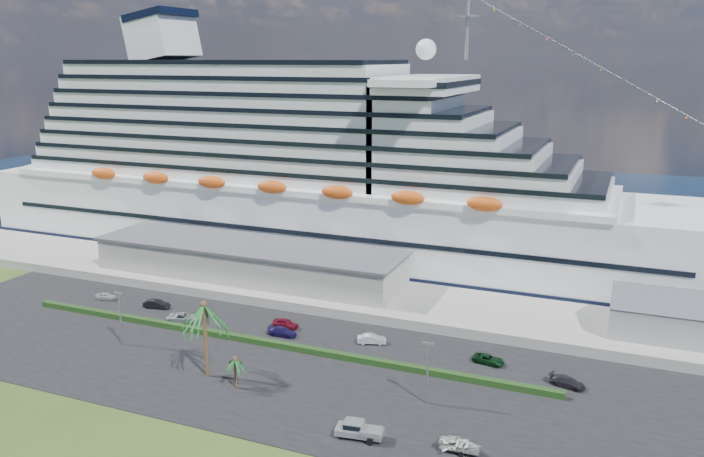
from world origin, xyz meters
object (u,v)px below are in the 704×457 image
at_px(pickup_truck, 359,429).
at_px(boat_trailer, 460,444).
at_px(cruise_ship, 318,180).
at_px(parked_car_3, 282,332).

height_order(pickup_truck, boat_trailer, pickup_truck).
bearing_deg(boat_trailer, pickup_truck, -172.43).
distance_m(cruise_ship, pickup_truck, 77.68).
relative_size(pickup_truck, boat_trailer, 1.05).
xyz_separation_m(cruise_ship, boat_trailer, (48.04, -65.22, -15.54)).
height_order(parked_car_3, pickup_truck, pickup_truck).
relative_size(parked_car_3, boat_trailer, 0.85).
xyz_separation_m(parked_car_3, pickup_truck, (22.19, -22.93, 0.40)).
relative_size(cruise_ship, parked_car_3, 40.82).
height_order(cruise_ship, pickup_truck, cruise_ship).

